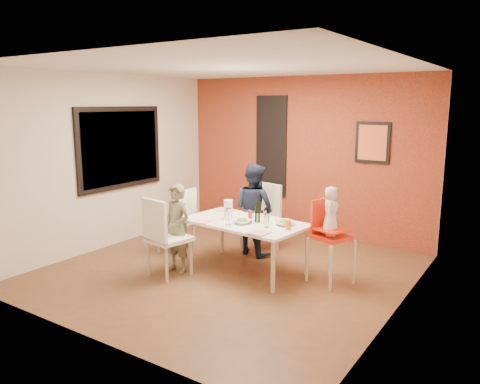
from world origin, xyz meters
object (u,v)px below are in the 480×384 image
Objects in this scene: wine_bottle at (257,212)px; paper_towel_roll at (228,209)px; toddler at (331,211)px; child_near at (177,229)px; dining_table at (244,226)px; chair_left at (180,218)px; chair_far at (264,213)px; chair_near at (163,234)px; high_chair at (329,233)px; child_far at (254,209)px.

paper_towel_roll is at bearing -169.07° from wine_bottle.
child_near is at bearing 99.47° from toddler.
chair_left is at bearing 176.07° from dining_table.
chair_left is (-0.96, -0.86, -0.02)m from chair_far.
toddler is (2.35, 0.13, 0.38)m from chair_left.
wine_bottle is at bearing 86.03° from toddler.
paper_towel_roll is (-1.39, -0.23, -0.11)m from toddler.
toddler is at bearing 10.80° from dining_table.
dining_table is 6.59× the size of paper_towel_roll.
dining_table is 1.09m from chair_near.
child_far is at bearing 93.09° from high_chair.
child_far is 0.78m from wine_bottle.
chair_far is at bearing -94.66° from chair_near.
child_far is at bearing 111.62° from dining_table.
high_chair is 0.77× the size of child_far.
child_far reaches higher than paper_towel_roll.
toddler reaches higher than wine_bottle.
child_near is (-0.47, -1.49, 0.03)m from chair_far.
toddler is (1.41, -0.48, 0.25)m from child_far.
chair_near is at bearing -93.11° from chair_far.
chair_far is 3.76× the size of wine_bottle.
chair_near is at bearing -88.20° from child_near.
chair_near is 0.25m from child_near.
chair_far is at bearing 115.50° from wine_bottle.
chair_left is at bearing 179.26° from wine_bottle.
child_far is (-1.39, 0.46, 0.05)m from high_chair.
dining_table is 1.76× the size of chair_left.
child_far is at bearing 124.95° from wine_bottle.
dining_table is at bearing -121.94° from chair_near.
toddler is at bearing 8.84° from wine_bottle.
dining_table is 1.65× the size of chair_near.
child_far is 5.02× the size of wine_bottle.
child_far reaches higher than high_chair.
paper_towel_roll reaches higher than dining_table.
dining_table is 2.83× the size of toddler.
paper_towel_roll is (-0.25, -0.02, 0.19)m from dining_table.
chair_near is 0.99× the size of high_chair.
chair_near is 1.00m from chair_left.
wine_bottle reaches higher than paper_towel_roll.
wine_bottle is (0.44, -0.63, 0.14)m from child_far.
chair_near reaches higher than chair_far.
dining_table is 1.45× the size of child_near.
child_far reaches higher than chair_far.
high_chair is (2.32, 0.15, 0.09)m from chair_left.
toddler reaches higher than high_chair.
chair_near is 0.95m from paper_towel_roll.
toddler reaches higher than chair_far.
toddler is 2.32× the size of paper_towel_roll.
child_far is 1.51m from toddler.
chair_near is 1.81m from chair_far.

